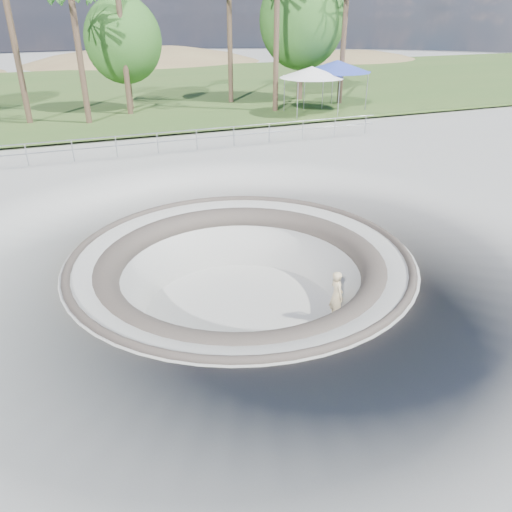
% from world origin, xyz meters
% --- Properties ---
extents(ground, '(180.00, 180.00, 0.00)m').
position_xyz_m(ground, '(0.00, 0.00, 0.00)').
color(ground, '#AAABA5').
rests_on(ground, ground).
extents(skate_bowl, '(14.00, 14.00, 4.10)m').
position_xyz_m(skate_bowl, '(0.00, 0.00, -1.83)').
color(skate_bowl, '#AAABA5').
rests_on(skate_bowl, ground).
extents(grass_strip, '(180.00, 36.00, 0.12)m').
position_xyz_m(grass_strip, '(0.00, 34.00, 0.22)').
color(grass_strip, '#385A24').
rests_on(grass_strip, ground).
extents(distant_hills, '(103.20, 45.00, 28.60)m').
position_xyz_m(distant_hills, '(3.78, 57.17, -7.02)').
color(distant_hills, brown).
rests_on(distant_hills, ground).
extents(safety_railing, '(25.00, 0.06, 1.03)m').
position_xyz_m(safety_railing, '(0.00, 12.00, 0.69)').
color(safety_railing, '#94979C').
rests_on(safety_railing, ground).
extents(skateboard, '(0.81, 0.49, 0.08)m').
position_xyz_m(skateboard, '(2.42, -1.65, -1.84)').
color(skateboard, '#91553A').
rests_on(skateboard, ground).
extents(skater, '(0.40, 0.60, 1.59)m').
position_xyz_m(skater, '(2.42, -1.65, -1.02)').
color(skater, beige).
rests_on(skater, skateboard).
extents(canopy_white, '(5.90, 5.90, 3.00)m').
position_xyz_m(canopy_white, '(11.53, 18.00, 2.91)').
color(canopy_white, '#94979C').
rests_on(canopy_white, ground).
extents(canopy_blue, '(6.01, 6.01, 3.26)m').
position_xyz_m(canopy_blue, '(13.82, 18.74, 3.13)').
color(canopy_blue, '#94979C').
rests_on(canopy_blue, ground).
extents(bushy_tree_mid, '(5.09, 4.63, 7.35)m').
position_xyz_m(bushy_tree_mid, '(0.57, 24.28, 4.73)').
color(bushy_tree_mid, brown).
rests_on(bushy_tree_mid, ground).
extents(bushy_tree_right, '(6.38, 5.80, 9.21)m').
position_xyz_m(bushy_tree_right, '(13.53, 23.75, 5.88)').
color(bushy_tree_right, brown).
rests_on(bushy_tree_right, ground).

